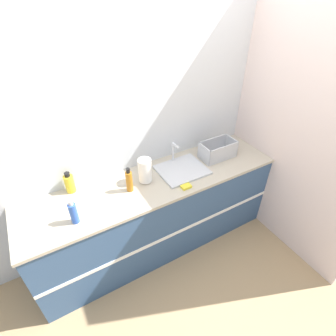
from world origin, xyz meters
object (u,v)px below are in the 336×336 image
(paper_towel_roll, at_px, (145,171))
(dish_rack, at_px, (218,151))
(bottle_blue, at_px, (73,213))
(bottle_yellow, at_px, (70,183))
(bottle_amber, at_px, (129,181))
(sink, at_px, (182,169))

(paper_towel_roll, bearing_deg, dish_rack, -0.55)
(bottle_blue, height_order, bottle_yellow, bottle_blue)
(bottle_amber, xyz_separation_m, bottle_blue, (-0.51, -0.13, -0.01))
(dish_rack, relative_size, bottle_yellow, 1.81)
(paper_towel_roll, bearing_deg, bottle_blue, -165.44)
(bottle_blue, bearing_deg, paper_towel_roll, 14.56)
(bottle_amber, distance_m, bottle_yellow, 0.52)
(paper_towel_roll, relative_size, bottle_blue, 1.08)
(sink, bearing_deg, bottle_amber, -177.91)
(bottle_yellow, bearing_deg, paper_towel_roll, -17.85)
(dish_rack, height_order, bottle_yellow, bottle_yellow)
(dish_rack, xyz_separation_m, bottle_blue, (-1.51, -0.17, 0.03))
(sink, height_order, bottle_yellow, sink)
(bottle_blue, bearing_deg, dish_rack, 6.41)
(bottle_blue, relative_size, bottle_yellow, 1.10)
(dish_rack, distance_m, bottle_amber, 1.00)
(dish_rack, bearing_deg, bottle_blue, -173.59)
(bottle_amber, bearing_deg, bottle_blue, -165.35)
(bottle_yellow, bearing_deg, dish_rack, -8.21)
(paper_towel_roll, bearing_deg, bottle_yellow, 162.15)
(sink, xyz_separation_m, bottle_amber, (-0.55, -0.02, 0.09))
(bottle_amber, xyz_separation_m, bottle_yellow, (-0.45, 0.25, -0.02))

